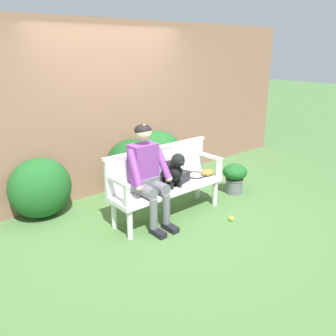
{
  "coord_description": "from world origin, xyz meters",
  "views": [
    {
      "loc": [
        -2.82,
        -3.34,
        2.18
      ],
      "look_at": [
        0.0,
        0.0,
        0.69
      ],
      "focal_mm": 37.77,
      "sensor_mm": 36.0,
      "label": 1
    }
  ],
  "objects_px": {
    "baseball_glove": "(207,172)",
    "potted_plant": "(235,176)",
    "tennis_racket": "(194,175)",
    "garden_bench": "(168,190)",
    "person_seated": "(147,172)",
    "sports_bag": "(179,177)",
    "tennis_ball": "(231,218)",
    "dog_on_bench": "(173,169)"
  },
  "relations": [
    {
      "from": "baseball_glove",
      "to": "potted_plant",
      "type": "relative_size",
      "value": 0.46
    },
    {
      "from": "tennis_racket",
      "to": "garden_bench",
      "type": "bearing_deg",
      "value": -172.92
    },
    {
      "from": "person_seated",
      "to": "baseball_glove",
      "type": "height_order",
      "value": "person_seated"
    },
    {
      "from": "baseball_glove",
      "to": "sports_bag",
      "type": "distance_m",
      "value": 0.49
    },
    {
      "from": "garden_bench",
      "to": "potted_plant",
      "type": "xyz_separation_m",
      "value": [
        1.31,
        -0.06,
        -0.1
      ]
    },
    {
      "from": "person_seated",
      "to": "tennis_racket",
      "type": "bearing_deg",
      "value": 4.86
    },
    {
      "from": "garden_bench",
      "to": "person_seated",
      "type": "xyz_separation_m",
      "value": [
        -0.35,
        -0.01,
        0.34
      ]
    },
    {
      "from": "baseball_glove",
      "to": "tennis_ball",
      "type": "relative_size",
      "value": 3.33
    },
    {
      "from": "person_seated",
      "to": "garden_bench",
      "type": "bearing_deg",
      "value": 1.29
    },
    {
      "from": "garden_bench",
      "to": "dog_on_bench",
      "type": "height_order",
      "value": "dog_on_bench"
    },
    {
      "from": "tennis_racket",
      "to": "tennis_ball",
      "type": "distance_m",
      "value": 0.84
    },
    {
      "from": "sports_bag",
      "to": "tennis_ball",
      "type": "bearing_deg",
      "value": -63.72
    },
    {
      "from": "sports_bag",
      "to": "potted_plant",
      "type": "relative_size",
      "value": 0.59
    },
    {
      "from": "garden_bench",
      "to": "person_seated",
      "type": "distance_m",
      "value": 0.48
    },
    {
      "from": "person_seated",
      "to": "tennis_ball",
      "type": "relative_size",
      "value": 19.81
    },
    {
      "from": "garden_bench",
      "to": "sports_bag",
      "type": "xyz_separation_m",
      "value": [
        0.21,
        0.01,
        0.13
      ]
    },
    {
      "from": "tennis_racket",
      "to": "potted_plant",
      "type": "relative_size",
      "value": 1.21
    },
    {
      "from": "tennis_ball",
      "to": "sports_bag",
      "type": "bearing_deg",
      "value": 116.28
    },
    {
      "from": "dog_on_bench",
      "to": "tennis_racket",
      "type": "bearing_deg",
      "value": 14.66
    },
    {
      "from": "person_seated",
      "to": "dog_on_bench",
      "type": "bearing_deg",
      "value": -8.84
    },
    {
      "from": "dog_on_bench",
      "to": "tennis_ball",
      "type": "distance_m",
      "value": 1.01
    },
    {
      "from": "tennis_racket",
      "to": "tennis_ball",
      "type": "xyz_separation_m",
      "value": [
        -0.01,
        -0.73,
        -0.41
      ]
    },
    {
      "from": "dog_on_bench",
      "to": "potted_plant",
      "type": "height_order",
      "value": "dog_on_bench"
    },
    {
      "from": "potted_plant",
      "to": "tennis_racket",
      "type": "bearing_deg",
      "value": 170.26
    },
    {
      "from": "person_seated",
      "to": "potted_plant",
      "type": "xyz_separation_m",
      "value": [
        1.66,
        -0.05,
        -0.44
      ]
    },
    {
      "from": "baseball_glove",
      "to": "tennis_ball",
      "type": "height_order",
      "value": "baseball_glove"
    },
    {
      "from": "tennis_racket",
      "to": "tennis_ball",
      "type": "bearing_deg",
      "value": -91.15
    },
    {
      "from": "tennis_racket",
      "to": "baseball_glove",
      "type": "relative_size",
      "value": 2.62
    },
    {
      "from": "baseball_glove",
      "to": "potted_plant",
      "type": "bearing_deg",
      "value": 3.61
    },
    {
      "from": "tennis_racket",
      "to": "tennis_ball",
      "type": "relative_size",
      "value": 8.73
    },
    {
      "from": "dog_on_bench",
      "to": "potted_plant",
      "type": "xyz_separation_m",
      "value": [
        1.28,
        0.01,
        -0.4
      ]
    },
    {
      "from": "sports_bag",
      "to": "potted_plant",
      "type": "height_order",
      "value": "sports_bag"
    },
    {
      "from": "dog_on_bench",
      "to": "tennis_ball",
      "type": "xyz_separation_m",
      "value": [
        0.51,
        -0.59,
        -0.65
      ]
    },
    {
      "from": "person_seated",
      "to": "tennis_ball",
      "type": "height_order",
      "value": "person_seated"
    },
    {
      "from": "baseball_glove",
      "to": "tennis_ball",
      "type": "xyz_separation_m",
      "value": [
        -0.16,
        -0.6,
        -0.45
      ]
    },
    {
      "from": "person_seated",
      "to": "baseball_glove",
      "type": "bearing_deg",
      "value": -2.69
    },
    {
      "from": "tennis_racket",
      "to": "sports_bag",
      "type": "xyz_separation_m",
      "value": [
        -0.35,
        -0.05,
        0.06
      ]
    },
    {
      "from": "dog_on_bench",
      "to": "potted_plant",
      "type": "relative_size",
      "value": 1.03
    },
    {
      "from": "potted_plant",
      "to": "tennis_ball",
      "type": "bearing_deg",
      "value": -142.12
    },
    {
      "from": "garden_bench",
      "to": "dog_on_bench",
      "type": "relative_size",
      "value": 3.38
    },
    {
      "from": "person_seated",
      "to": "potted_plant",
      "type": "distance_m",
      "value": 1.72
    },
    {
      "from": "dog_on_bench",
      "to": "tennis_ball",
      "type": "bearing_deg",
      "value": -49.64
    }
  ]
}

